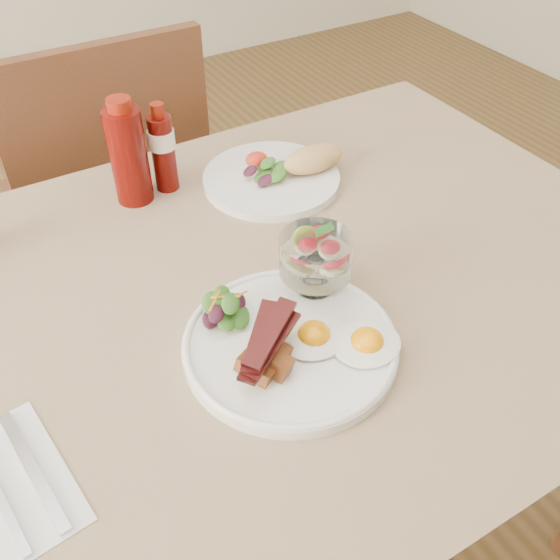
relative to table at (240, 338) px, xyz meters
The scene contains 11 objects.
table is the anchor object (origin of this frame).
chair_far 0.68m from the table, 90.00° to the left, with size 0.42×0.42×0.93m.
main_plate 0.16m from the table, 84.38° to the right, with size 0.28×0.28×0.02m, color white.
fried_eggs 0.21m from the table, 67.74° to the right, with size 0.15×0.13×0.03m.
bacon_potato_pile 0.20m from the table, 102.46° to the right, with size 0.11×0.10×0.05m.
side_salad 0.14m from the table, 129.34° to the right, with size 0.08×0.07×0.04m.
fruit_cup 0.19m from the table, 29.81° to the right, with size 0.10×0.10×0.10m.
second_plate 0.32m from the table, 47.43° to the left, with size 0.26×0.24×0.06m.
ketchup_bottle 0.35m from the table, 96.74° to the left, with size 0.07×0.07×0.18m.
hot_sauce_bottle 0.35m from the table, 85.46° to the left, with size 0.05×0.05×0.16m.
napkin_cutlery 0.38m from the table, 157.66° to the right, with size 0.13×0.20×0.01m.
Camera 1 is at (-0.28, -0.59, 1.36)m, focal length 40.00 mm.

